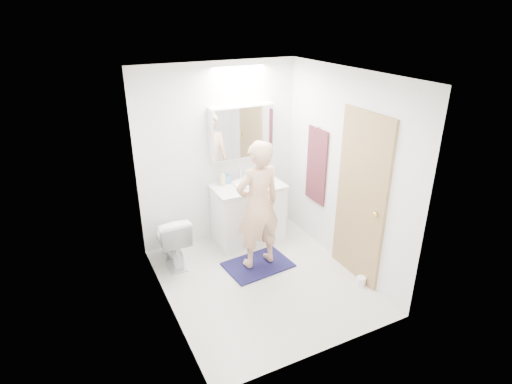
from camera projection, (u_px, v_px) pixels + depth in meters
floor at (262, 281)px, 4.96m from camera, size 2.50×2.50×0.00m
ceiling at (263, 74)px, 3.99m from camera, size 2.50×2.50×0.00m
wall_back at (219, 155)px, 5.50m from camera, size 2.50×0.00×2.50m
wall_front at (331, 242)px, 3.45m from camera, size 2.50×0.00×2.50m
wall_left at (161, 209)px, 4.03m from camera, size 0.00×2.50×2.50m
wall_right at (345, 172)px, 4.92m from camera, size 0.00×2.50×2.50m
vanity_cabinet at (248, 214)px, 5.71m from camera, size 0.90×0.55×0.78m
countertop at (248, 187)px, 5.54m from camera, size 0.95×0.58×0.04m
sink_basin at (247, 183)px, 5.55m from camera, size 0.36×0.36×0.03m
faucet at (241, 174)px, 5.68m from camera, size 0.02×0.02×0.16m
medicine_cabinet at (242, 132)px, 5.43m from camera, size 0.88×0.14×0.70m
mirror_panel at (244, 133)px, 5.37m from camera, size 0.84×0.01×0.66m
toilet at (171, 239)px, 5.18m from camera, size 0.39×0.68×0.68m
bath_rug at (258, 265)px, 5.24m from camera, size 0.85×0.62×0.02m
person at (258, 205)px, 4.90m from camera, size 0.62×0.44×1.60m
door at (361, 199)px, 4.71m from camera, size 0.04×0.80×2.00m
door_knob at (375, 214)px, 4.47m from camera, size 0.06×0.06×0.06m
towel at (316, 166)px, 5.40m from camera, size 0.02×0.42×1.00m
towel_hook at (318, 127)px, 5.19m from camera, size 0.07×0.02×0.02m
soap_bottle_a at (223, 178)px, 5.49m from camera, size 0.11×0.11×0.21m
soap_bottle_b at (228, 178)px, 5.56m from camera, size 0.10×0.10×0.16m
toothbrush_cup at (260, 175)px, 5.75m from camera, size 0.11×0.11×0.09m
toilet_paper_roll at (361, 281)px, 4.87m from camera, size 0.11×0.11×0.10m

